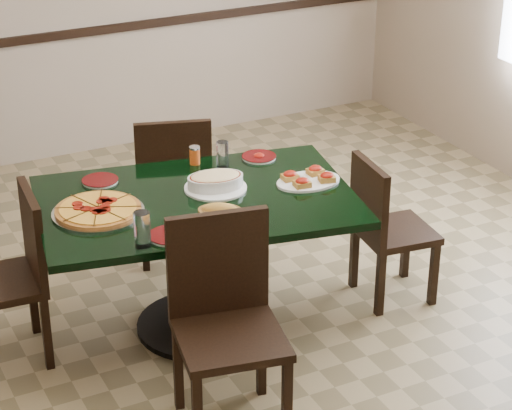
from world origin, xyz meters
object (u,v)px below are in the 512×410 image
chair_right (384,224)px  bread_basket (220,213)px  main_table (198,231)px  pepperoni_pizza (98,210)px  lasagna_casserole (215,181)px  bruschetta_platter (308,179)px  chair_far (173,181)px  chair_left (15,268)px  chair_near (225,311)px

chair_right → bread_basket: size_ratio=3.25×
main_table → chair_right: (1.01, -0.16, -0.12)m
main_table → pepperoni_pizza: (-0.49, 0.05, 0.20)m
chair_right → lasagna_casserole: lasagna_casserole is taller
lasagna_casserole → bread_basket: (-0.13, -0.33, -0.01)m
pepperoni_pizza → bruschetta_platter: (1.07, -0.14, 0.01)m
lasagna_casserole → pepperoni_pizza: bearing=-170.5°
chair_far → pepperoni_pizza: chair_far is taller
main_table → chair_right: bearing=1.3°
chair_far → bruschetta_platter: (0.41, -0.83, 0.27)m
main_table → bread_basket: bread_basket is taller
lasagna_casserole → bread_basket: 0.36m
chair_right → lasagna_casserole: 0.97m
lasagna_casserole → bruschetta_platter: 0.48m
main_table → chair_left: (-0.89, 0.18, -0.08)m
bread_basket → pepperoni_pizza: bearing=176.6°
chair_far → chair_left: 1.20m
chair_left → chair_far: bearing=122.5°
chair_left → bread_basket: (0.89, -0.46, 0.30)m
chair_near → pepperoni_pizza: (-0.30, 0.78, 0.22)m
chair_far → bruschetta_platter: bearing=133.4°
chair_near → pepperoni_pizza: size_ratio=2.20×
main_table → chair_right: size_ratio=2.08×
chair_far → chair_near: chair_near is taller
chair_right → bruschetta_platter: 0.54m
chair_far → chair_right: bearing=149.9°
lasagna_casserole → bread_basket: bearing=-101.6°
chair_left → bruschetta_platter: (1.47, -0.27, 0.29)m
chair_far → pepperoni_pizza: size_ratio=2.05×
main_table → bread_basket: bearing=-79.8°
lasagna_casserole → chair_near: bearing=-102.5°
chair_far → bruschetta_platter: size_ratio=2.61×
chair_near → pepperoni_pizza: 0.86m
chair_right → bread_basket: 1.07m
chair_far → lasagna_casserole: (-0.04, -0.69, 0.29)m
chair_near → chair_far: bearing=87.0°
main_table → lasagna_casserole: size_ratio=5.39×
main_table → chair_near: chair_near is taller
chair_right → bread_basket: bearing=103.0°
chair_far → bread_basket: 1.07m
lasagna_casserole → main_table: bearing=-147.4°
chair_right → main_table: bearing=87.2°
main_table → pepperoni_pizza: bearing=-175.9°
pepperoni_pizza → chair_right: bearing=-8.3°
pepperoni_pizza → bread_basket: 0.59m
lasagna_casserole → bruschetta_platter: (0.45, -0.14, -0.02)m
main_table → bruschetta_platter: bruschetta_platter is taller
chair_right → lasagna_casserole: bearing=82.6°
chair_right → chair_left: size_ratio=0.93×
main_table → chair_far: bearing=87.5°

